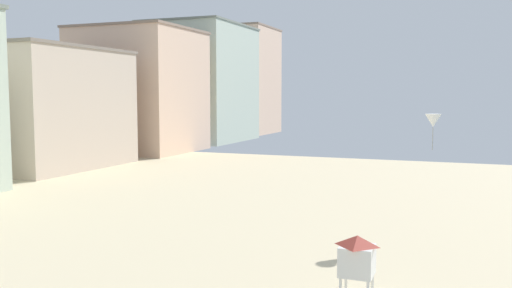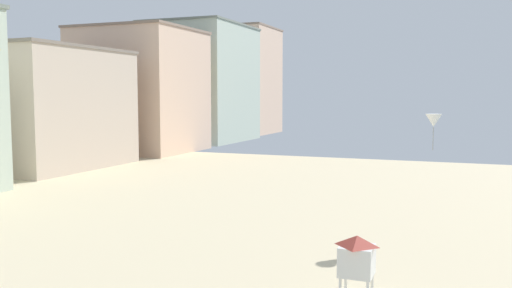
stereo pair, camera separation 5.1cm
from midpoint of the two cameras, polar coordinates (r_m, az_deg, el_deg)
The scene contains 6 objects.
boardwalk_hotel_mid at distance 58.19m, azimuth -21.44°, elevation 3.56°, with size 12.05×15.51×11.92m.
boardwalk_hotel_far at distance 71.75m, azimuth -12.16°, elevation 5.51°, with size 14.02×13.45×15.64m.
boardwalk_hotel_distant at distance 86.84m, azimuth -5.83°, elevation 6.37°, with size 13.65×17.10×18.24m.
boardwalk_hotel_furthest at distance 103.81m, azimuth -1.13°, elevation 6.66°, with size 10.34×13.26×19.97m.
lifeguard_stand at distance 18.75m, azimuth 10.49°, elevation -11.53°, with size 1.10×1.10×2.55m.
kite_white_delta at distance 31.29m, azimuth 18.07°, elevation 2.36°, with size 0.88×0.88×1.99m.
Camera 1 is at (12.51, -1.56, 7.18)m, focal length 38.08 mm.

